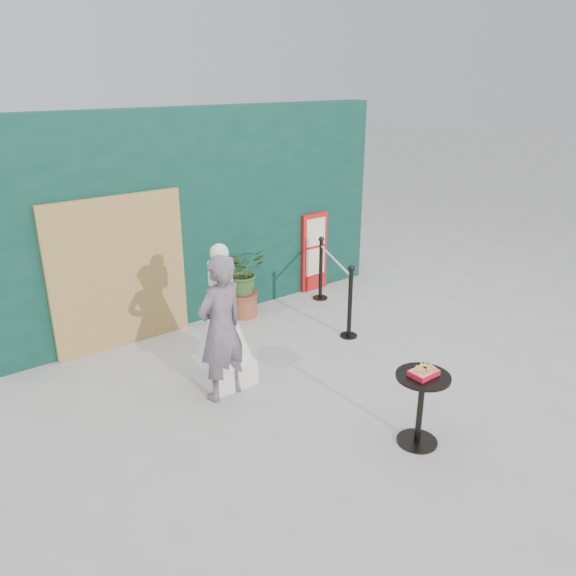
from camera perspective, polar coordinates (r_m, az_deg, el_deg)
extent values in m
plane|color=#ADAAA5|center=(6.36, 6.76, -11.56)|extent=(60.00, 60.00, 0.00)
cube|color=#0A3028|center=(8.13, -8.49, 7.21)|extent=(6.00, 0.30, 3.00)
cube|color=tan|center=(7.52, -16.78, 1.43)|extent=(1.80, 0.08, 2.00)
imported|color=slate|center=(6.10, -6.82, -4.10)|extent=(0.67, 0.50, 1.66)
cube|color=red|center=(9.25, 2.67, 3.65)|extent=(0.50, 0.06, 1.30)
cube|color=beige|center=(9.13, 2.85, 5.69)|extent=(0.38, 0.02, 0.45)
cube|color=beige|center=(9.27, 2.79, 2.71)|extent=(0.38, 0.02, 0.45)
cube|color=red|center=(9.39, 2.75, 0.68)|extent=(0.38, 0.02, 0.18)
cube|color=white|center=(6.68, -6.46, -8.25)|extent=(0.57, 0.57, 0.31)
cone|color=white|center=(6.41, -6.68, -3.42)|extent=(0.66, 0.66, 0.93)
cylinder|color=silver|center=(6.19, -6.91, 1.55)|extent=(0.27, 0.27, 0.25)
sphere|color=white|center=(6.12, -7.00, 3.55)|extent=(0.21, 0.21, 0.21)
cylinder|color=black|center=(5.88, 12.96, -14.91)|extent=(0.40, 0.40, 0.02)
cylinder|color=black|center=(5.68, 13.25, -12.04)|extent=(0.06, 0.06, 0.72)
cylinder|color=black|center=(5.49, 13.57, -8.75)|extent=(0.52, 0.52, 0.03)
cube|color=red|center=(5.47, 13.61, -8.39)|extent=(0.26, 0.19, 0.05)
cube|color=red|center=(5.46, 13.63, -8.14)|extent=(0.24, 0.17, 0.00)
cube|color=gold|center=(5.43, 13.30, -8.10)|extent=(0.15, 0.14, 0.02)
cube|color=#D6934E|center=(5.48, 14.15, -7.91)|extent=(0.13, 0.13, 0.02)
cone|color=yellow|center=(5.48, 13.39, -7.58)|extent=(0.06, 0.06, 0.06)
cylinder|color=#995C32|center=(8.39, -4.47, -1.85)|extent=(0.37, 0.37, 0.31)
cylinder|color=#963C31|center=(8.32, -4.51, -0.69)|extent=(0.42, 0.42, 0.05)
imported|color=#325223|center=(8.19, -4.58, 1.71)|extent=(0.62, 0.54, 0.69)
cylinder|color=black|center=(7.83, 6.17, -4.82)|extent=(0.24, 0.24, 0.02)
cylinder|color=black|center=(7.64, 6.31, -1.65)|extent=(0.06, 0.06, 0.96)
sphere|color=black|center=(7.46, 6.46, 1.97)|extent=(0.09, 0.09, 0.09)
cylinder|color=black|center=(9.08, 3.28, -1.00)|extent=(0.24, 0.24, 0.02)
cylinder|color=black|center=(8.91, 3.35, 1.80)|extent=(0.06, 0.06, 0.96)
sphere|color=black|center=(8.76, 3.42, 4.96)|extent=(0.09, 0.09, 0.09)
cylinder|color=silver|center=(8.14, 4.80, 2.84)|extent=(0.63, 1.31, 0.03)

